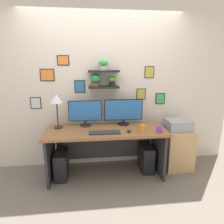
% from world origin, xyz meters
% --- Properties ---
extents(ground_plane, '(8.00, 8.00, 0.00)m').
position_xyz_m(ground_plane, '(0.00, 0.00, 0.00)').
color(ground_plane, '#70665B').
extents(back_wall_assembly, '(4.40, 0.24, 2.70)m').
position_xyz_m(back_wall_assembly, '(-0.00, 0.44, 1.36)').
color(back_wall_assembly, beige).
rests_on(back_wall_assembly, ground).
extents(desk, '(1.79, 0.68, 0.75)m').
position_xyz_m(desk, '(0.00, 0.06, 0.55)').
color(desk, brown).
rests_on(desk, ground).
extents(monitor_left, '(0.52, 0.18, 0.40)m').
position_xyz_m(monitor_left, '(-0.30, 0.22, 0.97)').
color(monitor_left, black).
rests_on(monitor_left, desk).
extents(monitor_right, '(0.61, 0.18, 0.41)m').
position_xyz_m(monitor_right, '(0.30, 0.22, 0.97)').
color(monitor_right, black).
rests_on(monitor_right, desk).
extents(keyboard, '(0.44, 0.14, 0.02)m').
position_xyz_m(keyboard, '(-0.03, -0.16, 0.76)').
color(keyboard, '#2D2D33').
rests_on(keyboard, desk).
extents(computer_mouse, '(0.06, 0.09, 0.03)m').
position_xyz_m(computer_mouse, '(0.32, -0.16, 0.77)').
color(computer_mouse, black).
rests_on(computer_mouse, desk).
extents(desk_lamp, '(0.20, 0.20, 0.52)m').
position_xyz_m(desk_lamp, '(-0.72, 0.15, 1.17)').
color(desk_lamp, '#2D2D33').
rests_on(desk_lamp, desk).
extents(coffee_mug, '(0.08, 0.08, 0.09)m').
position_xyz_m(coffee_mug, '(0.75, -0.21, 0.80)').
color(coffee_mug, purple).
rests_on(coffee_mug, desk).
extents(water_cup, '(0.07, 0.07, 0.11)m').
position_xyz_m(water_cup, '(0.52, -0.16, 0.81)').
color(water_cup, orange).
rests_on(water_cup, desk).
extents(drawer_cabinet, '(0.44, 0.50, 0.65)m').
position_xyz_m(drawer_cabinet, '(1.19, 0.13, 0.33)').
color(drawer_cabinet, tan).
rests_on(drawer_cabinet, ground).
extents(printer, '(0.38, 0.34, 0.17)m').
position_xyz_m(printer, '(1.19, 0.13, 0.74)').
color(printer, '#9E9EA3').
rests_on(printer, drawer_cabinet).
extents(computer_tower_left, '(0.18, 0.40, 0.41)m').
position_xyz_m(computer_tower_left, '(-0.68, 0.01, 0.21)').
color(computer_tower_left, black).
rests_on(computer_tower_left, ground).
extents(computer_tower_right, '(0.18, 0.40, 0.42)m').
position_xyz_m(computer_tower_right, '(0.66, 0.08, 0.21)').
color(computer_tower_right, black).
rests_on(computer_tower_right, ground).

